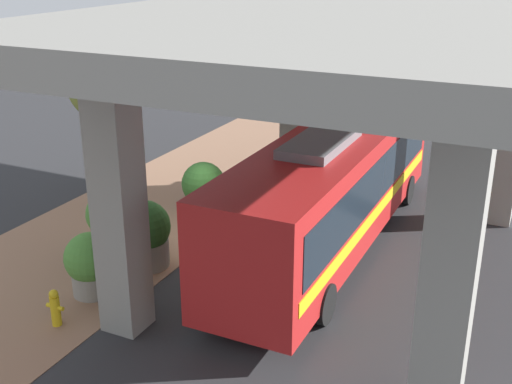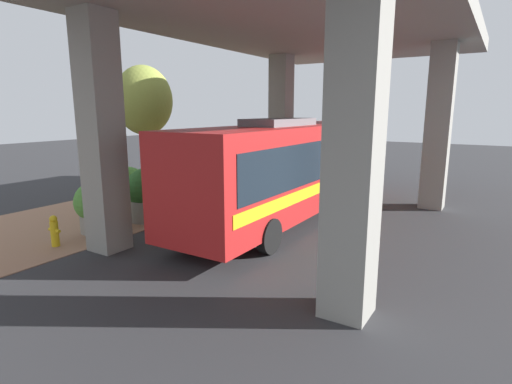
% 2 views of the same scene
% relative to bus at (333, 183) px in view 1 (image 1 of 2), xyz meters
% --- Properties ---
extents(ground_plane, '(80.00, 80.00, 0.00)m').
position_rel_bus_xyz_m(ground_plane, '(-3.33, -0.98, -1.97)').
color(ground_plane, '#2D2D30').
rests_on(ground_plane, ground).
extents(sidewalk_strip, '(6.00, 40.00, 0.02)m').
position_rel_bus_xyz_m(sidewalk_strip, '(-6.33, -0.98, -1.96)').
color(sidewalk_strip, '#936B51').
rests_on(sidewalk_strip, ground).
extents(overpass, '(9.40, 18.18, 7.02)m').
position_rel_bus_xyz_m(overpass, '(0.67, -0.98, 4.16)').
color(overpass, gray).
rests_on(overpass, ground).
extents(bus, '(2.73, 12.29, 3.62)m').
position_rel_bus_xyz_m(bus, '(0.00, 0.00, 0.00)').
color(bus, '#B21E1E').
rests_on(bus, ground).
extents(fire_hydrant, '(0.47, 0.23, 0.94)m').
position_rel_bus_xyz_m(fire_hydrant, '(-4.32, -6.79, -1.49)').
color(fire_hydrant, gold).
rests_on(fire_hydrant, ground).
extents(planter_front, '(1.42, 1.42, 1.79)m').
position_rel_bus_xyz_m(planter_front, '(-4.55, 0.47, -1.07)').
color(planter_front, gray).
rests_on(planter_front, ground).
extents(planter_middle, '(1.42, 1.42, 1.77)m').
position_rel_bus_xyz_m(planter_middle, '(-5.72, -2.85, -1.08)').
color(planter_middle, gray).
rests_on(planter_middle, ground).
extents(planter_back, '(1.31, 1.31, 1.66)m').
position_rel_bus_xyz_m(planter_back, '(-4.50, -5.25, -1.11)').
color(planter_back, gray).
rests_on(planter_back, ground).
extents(planter_extra, '(1.44, 1.44, 1.90)m').
position_rel_bus_xyz_m(planter_extra, '(-4.18, -3.38, -1.03)').
color(planter_extra, gray).
rests_on(planter_extra, ground).
extents(street_tree_near, '(2.65, 2.65, 5.93)m').
position_rel_bus_xyz_m(street_tree_near, '(-8.00, 0.27, 2.37)').
color(street_tree_near, brown).
rests_on(street_tree_near, ground).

